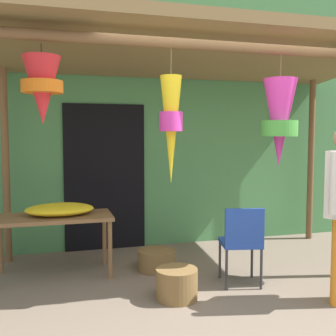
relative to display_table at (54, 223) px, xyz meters
name	(u,v)px	position (x,y,z in m)	size (l,w,h in m)	color
ground_plane	(242,310)	(1.63, -1.39, -0.61)	(30.00, 30.00, 0.00)	#756656
shop_facade	(168,86)	(1.63, 1.08, 1.68)	(12.87, 0.29, 4.56)	#47844C
market_stall_canopy	(207,68)	(1.68, -0.34, 1.72)	(4.81, 2.20, 2.70)	brown
display_table	(54,223)	(0.00, 0.00, 0.00)	(1.28, 0.62, 0.68)	brown
flower_heap_on_table	(61,209)	(0.08, 0.02, 0.14)	(0.75, 0.53, 0.13)	yellow
folding_chair	(242,239)	(1.88, -0.85, -0.10)	(0.48, 0.48, 0.84)	#2347A8
wicker_basket_by_table	(177,284)	(1.13, -1.00, -0.46)	(0.40, 0.40, 0.30)	brown
wicker_basket_spare	(156,260)	(1.15, -0.12, -0.49)	(0.44, 0.44, 0.23)	brown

